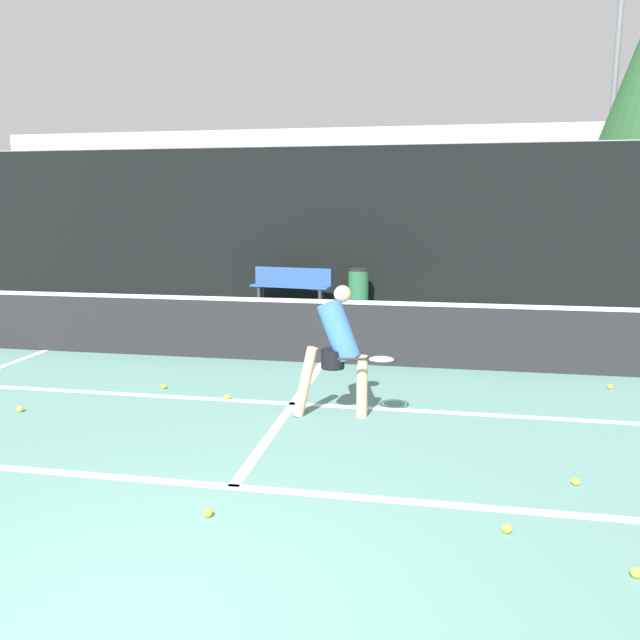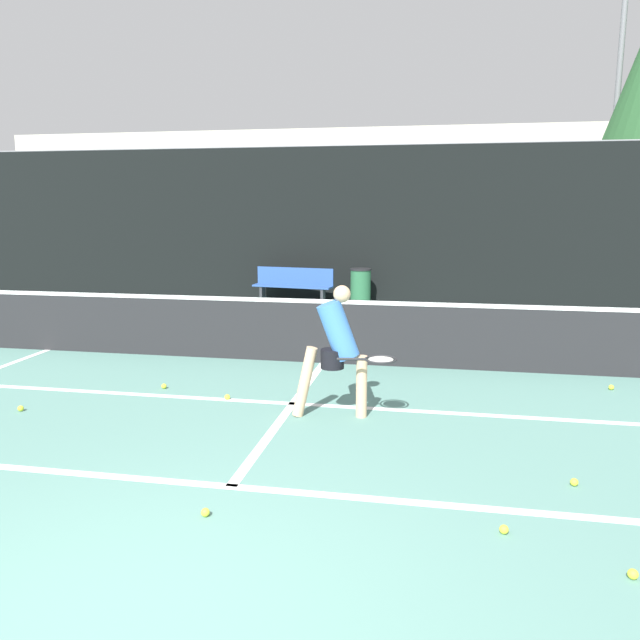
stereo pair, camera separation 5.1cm
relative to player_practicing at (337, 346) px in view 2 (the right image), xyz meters
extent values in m
cube|color=white|center=(-0.58, -1.89, -0.79)|extent=(11.00, 0.10, 0.01)
cube|color=white|center=(-0.58, 0.35, -0.79)|extent=(8.25, 0.10, 0.01)
cube|color=white|center=(-0.58, 0.22, -0.79)|extent=(0.10, 4.20, 0.01)
cube|color=#232326|center=(-0.58, 2.32, -0.32)|extent=(11.00, 0.02, 0.95)
cube|color=white|center=(-0.58, 2.32, 0.13)|extent=(11.00, 0.03, 0.06)
cube|color=black|center=(-0.58, 8.35, 1.03)|extent=(24.00, 0.06, 3.65)
cylinder|color=slate|center=(-0.58, 8.35, 2.87)|extent=(24.00, 0.04, 0.04)
cylinder|color=#DBAD84|center=(0.26, 0.05, -0.45)|extent=(0.12, 0.12, 0.68)
cylinder|color=#DBAD84|center=(-0.35, -0.05, -0.40)|extent=(0.30, 0.16, 0.79)
cylinder|color=black|center=(-0.05, 0.00, -0.14)|extent=(0.25, 0.25, 0.21)
cylinder|color=#3F7ACC|center=(0.01, 0.01, 0.17)|extent=(0.47, 0.30, 0.69)
sphere|color=#DBAD84|center=(0.05, 0.02, 0.57)|extent=(0.19, 0.19, 0.19)
cylinder|color=#262628|center=(0.18, -0.18, -0.09)|extent=(0.30, 0.08, 0.03)
torus|color=#262628|center=(0.48, -0.13, -0.09)|extent=(0.39, 0.39, 0.02)
cylinder|color=beige|center=(0.48, -0.13, -0.09)|extent=(0.30, 0.30, 0.01)
sphere|color=#D1E033|center=(2.21, -1.34, -0.76)|extent=(0.07, 0.07, 0.07)
sphere|color=#D1E033|center=(2.29, -2.65, -0.76)|extent=(0.07, 0.07, 0.07)
sphere|color=#D1E033|center=(-2.33, 0.64, -0.76)|extent=(0.07, 0.07, 0.07)
sphere|color=#D1E033|center=(-0.60, -2.40, -0.76)|extent=(0.07, 0.07, 0.07)
sphere|color=#D1E033|center=(-1.39, 0.35, -0.76)|extent=(0.07, 0.07, 0.07)
sphere|color=#D1E033|center=(1.56, -2.24, -0.76)|extent=(0.07, 0.07, 0.07)
sphere|color=#D1E033|center=(3.23, 1.65, -0.76)|extent=(0.07, 0.07, 0.07)
sphere|color=#D1E033|center=(-3.54, -0.49, -0.76)|extent=(0.07, 0.07, 0.07)
cube|color=#2D519E|center=(-2.29, 7.57, -0.35)|extent=(1.92, 0.61, 0.04)
cube|color=#2D519E|center=(-2.26, 7.75, -0.14)|extent=(1.88, 0.29, 0.42)
cube|color=#333338|center=(-3.04, 7.67, -0.57)|extent=(0.06, 0.32, 0.44)
cube|color=#333338|center=(-1.54, 7.47, -0.57)|extent=(0.06, 0.32, 0.44)
cylinder|color=#28603D|center=(-0.71, 7.79, -0.38)|extent=(0.47, 0.47, 0.82)
cylinder|color=black|center=(-0.71, 7.79, 0.05)|extent=(0.49, 0.49, 0.04)
cube|color=silver|center=(2.95, 10.59, -0.38)|extent=(1.82, 3.96, 0.83)
cube|color=#1E2328|center=(2.95, 10.40, 0.32)|extent=(1.53, 2.38, 0.56)
cylinder|color=black|center=(3.77, 11.86, -0.49)|extent=(0.18, 0.60, 0.60)
cylinder|color=black|center=(3.77, 9.33, -0.49)|extent=(0.18, 0.60, 0.60)
cylinder|color=slate|center=(5.84, 13.17, 4.14)|extent=(0.16, 0.16, 9.87)
cube|color=beige|center=(-0.58, 21.62, 1.97)|extent=(36.00, 2.40, 5.54)
camera|label=1|loc=(0.99, -6.48, 1.49)|focal=35.00mm
camera|label=2|loc=(1.04, -6.47, 1.49)|focal=35.00mm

